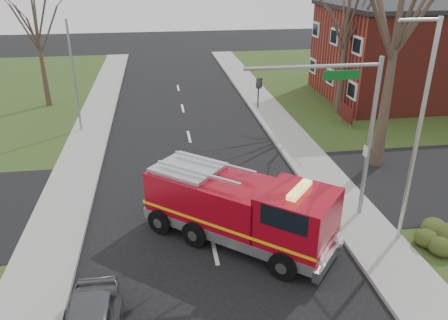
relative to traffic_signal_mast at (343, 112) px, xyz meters
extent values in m
plane|color=black|center=(-5.21, -1.50, -4.71)|extent=(120.00, 120.00, 0.00)
cube|color=#999994|center=(0.99, -1.50, -4.63)|extent=(2.40, 80.00, 0.15)
cube|color=#999994|center=(-11.41, -1.50, -4.63)|extent=(2.40, 80.00, 0.15)
cube|color=maroon|center=(13.79, 16.50, -1.21)|extent=(15.00, 10.00, 7.00)
cube|color=black|center=(13.79, 16.50, 2.39)|extent=(15.40, 10.40, 0.30)
cube|color=silver|center=(6.24, 16.50, -2.71)|extent=(0.12, 1.40, 1.20)
cube|color=#4D1212|center=(5.29, 11.00, -3.81)|extent=(0.12, 2.00, 1.00)
cylinder|color=gray|center=(5.29, 10.20, -4.26)|extent=(0.08, 0.08, 0.90)
cylinder|color=gray|center=(5.29, 11.80, -4.26)|extent=(0.08, 0.08, 0.90)
cone|color=#382921|center=(4.29, 4.50, 1.29)|extent=(0.64, 0.64, 12.00)
cone|color=#382921|center=(5.79, 13.50, 0.54)|extent=(0.56, 0.56, 10.50)
cone|color=#382921|center=(-15.21, 18.50, -0.21)|extent=(0.44, 0.44, 9.00)
cylinder|color=gray|center=(1.29, 0.00, -1.31)|extent=(0.18, 0.18, 6.80)
cylinder|color=gray|center=(-1.31, 0.00, 1.79)|extent=(5.20, 0.14, 0.14)
cube|color=#0C591E|center=(-0.21, 0.00, 1.44)|extent=(1.40, 0.06, 0.35)
imported|color=black|center=(-3.31, 0.00, 1.44)|extent=(0.22, 0.18, 1.10)
cylinder|color=#B7BABF|center=(1.99, -2.00, -0.51)|extent=(0.16, 0.16, 8.40)
cylinder|color=#B7BABF|center=(1.29, -2.00, 3.59)|extent=(1.40, 0.12, 0.12)
cylinder|color=gray|center=(-12.01, 12.50, -1.21)|extent=(0.14, 0.14, 7.00)
cube|color=maroon|center=(-5.10, -0.21, -3.25)|extent=(5.30, 5.03, 1.97)
cube|color=maroon|center=(-2.38, -2.52, -3.11)|extent=(3.44, 3.44, 2.25)
cube|color=#B7BABF|center=(-4.24, -0.94, -4.05)|extent=(7.17, 6.63, 0.42)
cube|color=#E5B20C|center=(-4.24, -0.94, -3.53)|extent=(7.18, 6.64, 0.11)
cube|color=black|center=(-1.60, -3.20, -2.41)|extent=(1.46, 1.69, 0.80)
cube|color=#E5D866|center=(-2.38, -2.52, -1.84)|extent=(1.23, 1.36, 0.17)
cylinder|color=black|center=(-3.11, -3.51, -4.19)|extent=(1.00, 0.92, 1.03)
cylinder|color=black|center=(-1.52, -1.66, -4.19)|extent=(1.00, 0.92, 1.03)
cylinder|color=black|center=(-7.18, -0.04, -4.19)|extent=(1.00, 0.92, 1.03)
cylinder|color=black|center=(-5.59, 1.82, -4.19)|extent=(1.00, 0.92, 1.03)
camera|label=1|loc=(-6.93, -15.13, 5.16)|focal=35.00mm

